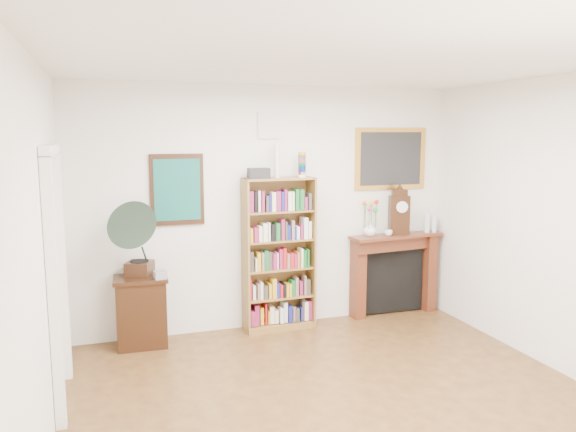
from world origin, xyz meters
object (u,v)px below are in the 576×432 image
at_px(cd_stack, 160,275).
at_px(bottle_left, 427,223).
at_px(teacup, 389,233).
at_px(bookshelf, 279,246).
at_px(side_cabinet, 142,312).
at_px(mantel_clock, 399,213).
at_px(bottle_right, 434,224).
at_px(flower_vase, 370,229).
at_px(gramophone, 139,235).
at_px(fireplace, 393,267).

xyz_separation_m(cd_stack, bottle_left, (3.32, 0.23, 0.35)).
relative_size(cd_stack, teacup, 1.31).
relative_size(bookshelf, teacup, 22.11).
relative_size(side_cabinet, bottle_left, 3.16).
height_order(bookshelf, mantel_clock, bookshelf).
bearing_deg(teacup, bottle_right, 3.26).
relative_size(flower_vase, bottle_right, 0.80).
distance_m(gramophone, bottle_right, 3.61).
distance_m(side_cabinet, gramophone, 0.85).
bearing_deg(bottle_left, cd_stack, -176.01).
relative_size(side_cabinet, cd_stack, 6.31).
bearing_deg(cd_stack, mantel_clock, 4.23).
bearing_deg(bottle_right, bookshelf, -179.79).
xyz_separation_m(mantel_clock, flower_vase, (-0.39, 0.01, -0.19)).
relative_size(side_cabinet, gramophone, 0.91).
relative_size(cd_stack, bottle_left, 0.50).
distance_m(mantel_clock, flower_vase, 0.43).
xyz_separation_m(side_cabinet, flower_vase, (2.72, 0.09, 0.73)).
bearing_deg(fireplace, mantel_clock, -65.40).
bearing_deg(bottle_left, fireplace, 175.67).
relative_size(gramophone, flower_vase, 5.18).
relative_size(mantel_clock, flower_vase, 3.46).
bearing_deg(side_cabinet, gramophone, -86.86).
distance_m(side_cabinet, bottle_right, 3.68).
relative_size(side_cabinet, teacup, 8.25).
distance_m(bottle_left, bottle_right, 0.09).
xyz_separation_m(bookshelf, flower_vase, (1.17, 0.03, 0.12)).
bearing_deg(teacup, bottle_left, 7.04).
relative_size(side_cabinet, mantel_clock, 1.37).
xyz_separation_m(fireplace, flower_vase, (-0.36, -0.04, 0.51)).
bearing_deg(teacup, gramophone, -177.79).
relative_size(bookshelf, fireplace, 1.64).
relative_size(cd_stack, bottle_right, 0.60).
bearing_deg(bookshelf, mantel_clock, -1.17).
xyz_separation_m(fireplace, bottle_left, (0.44, -0.03, 0.55)).
height_order(side_cabinet, cd_stack, cd_stack).
bearing_deg(gramophone, teacup, 25.74).
bearing_deg(gramophone, mantel_clock, 26.63).
distance_m(cd_stack, bottle_right, 3.43).
bearing_deg(flower_vase, mantel_clock, -1.15).
relative_size(bookshelf, flower_vase, 12.70).
relative_size(flower_vase, teacup, 1.74).
xyz_separation_m(gramophone, flower_vase, (2.72, 0.18, -0.12)).
bearing_deg(teacup, side_cabinet, -179.49).
distance_m(side_cabinet, cd_stack, 0.48).
xyz_separation_m(mantel_clock, teacup, (-0.17, -0.05, -0.23)).
bearing_deg(flower_vase, cd_stack, -174.95).
relative_size(gramophone, bottle_left, 3.46).
distance_m(gramophone, teacup, 2.95).
relative_size(gramophone, bottle_right, 4.15).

